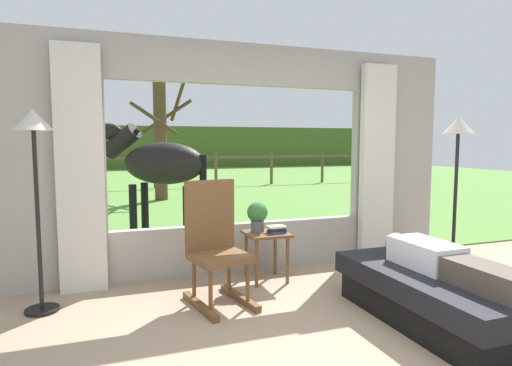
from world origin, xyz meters
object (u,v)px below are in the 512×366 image
Objects in this scene: floor_lamp_right at (457,149)px; pasture_tree at (161,136)px; reclining_person at (443,261)px; horse at (159,164)px; rocking_chair at (215,244)px; recliner_sofa at (437,296)px; floor_lamp_left at (34,149)px; side_table at (266,241)px; book_stack at (277,229)px; potted_plant at (257,215)px.

pasture_tree is at bearing 106.29° from floor_lamp_right.
horse is (-1.81, 3.57, 0.63)m from reclining_person.
reclining_person is at bearing -45.70° from rocking_chair.
floor_lamp_left reaches higher than recliner_sofa.
pasture_tree reaches higher than side_table.
side_table is at bearing 122.27° from recliner_sofa.
recliner_sofa is 1.53× the size of rocking_chair.
rocking_chair is 5.50× the size of book_stack.
book_stack reaches higher than recliner_sofa.
rocking_chair is 3.50× the size of potted_plant.
reclining_person is at bearing -56.81° from potted_plant.
floor_lamp_right is (0.96, 0.82, 1.18)m from recliner_sofa.
horse reaches higher than potted_plant.
floor_lamp_left is at bearing 173.10° from floor_lamp_right.
recliner_sofa is at bearing -139.30° from floor_lamp_right.
potted_plant is at bearing 122.49° from reclining_person.
reclining_person is at bearing -81.71° from pasture_tree.
side_table is 2.22m from floor_lamp_right.
recliner_sofa is at bearing -55.95° from potted_plant.
floor_lamp_right reaches higher than recliner_sofa.
potted_plant is at bearing 5.53° from floor_lamp_left.
book_stack is 6.92m from pasture_tree.
reclining_person is at bearing -59.47° from book_stack.
potted_plant is 2.21m from floor_lamp_right.
floor_lamp_left is at bearing 155.46° from reclining_person.
reclining_person is 1.87m from potted_plant.
potted_plant reaches higher than reclining_person.
reclining_person is 7.03× the size of book_stack.
side_table is at bearing -87.78° from pasture_tree.
potted_plant is at bearing 144.80° from book_stack.
potted_plant is 0.18× the size of floor_lamp_left.
floor_lamp_left is (-1.48, 0.27, 0.86)m from rocking_chair.
rocking_chair is 1.74m from floor_lamp_left.
floor_lamp_right is at bearing -17.43° from book_stack.
side_table is 0.30× the size of floor_lamp_right.
recliner_sofa is at bearing -117.45° from horse.
floor_lamp_right is (2.56, -0.22, 0.85)m from rocking_chair.
pasture_tree is at bearing 97.64° from recliner_sofa.
recliner_sofa is at bearing -57.03° from side_table.
potted_plant is 6.77m from pasture_tree.
rocking_chair is (-1.60, 1.09, 0.02)m from reclining_person.
rocking_chair is 0.64× the size of floor_lamp_left.
floor_lamp_right reaches higher than rocking_chair.
horse reaches higher than reclining_person.
side_table reaches higher than recliner_sofa.
pasture_tree is (-1.20, 8.27, 1.10)m from reclining_person.
rocking_chair is 0.83m from book_stack.
rocking_chair reaches higher than reclining_person.
pasture_tree reaches higher than reclining_person.
potted_plant is (0.58, 0.47, 0.16)m from rocking_chair.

